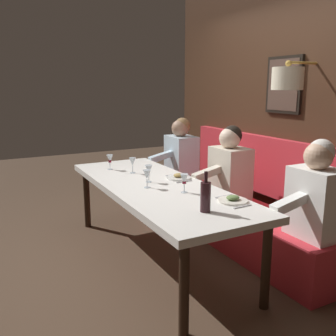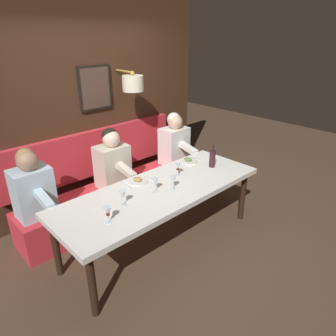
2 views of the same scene
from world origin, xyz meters
name	(u,v)px [view 1 (image 1 of 2)]	position (x,y,z in m)	size (l,w,h in m)	color
ground_plane	(156,258)	(0.00, 0.00, 0.00)	(12.00, 12.00, 0.00)	#4C3828
dining_table	(156,191)	(0.00, 0.00, 0.68)	(0.90, 2.46, 0.74)	silver
banquette_bench	(231,221)	(0.89, 0.00, 0.23)	(0.52, 2.66, 0.45)	red
back_wall_panel	(278,111)	(1.46, -0.01, 1.37)	(0.59, 3.86, 2.90)	#422819
diner_nearest	(316,193)	(0.88, -1.07, 0.82)	(0.60, 0.40, 0.79)	white
diner_near	(230,166)	(0.88, 0.05, 0.82)	(0.60, 0.40, 0.79)	beige
diner_middle	(181,151)	(0.88, 1.07, 0.82)	(0.60, 0.40, 0.79)	silver
place_setting_0	(233,200)	(0.31, -0.76, 0.75)	(0.24, 0.32, 0.05)	silver
place_setting_1	(179,177)	(0.30, 0.10, 0.75)	(0.24, 0.31, 0.05)	silver
wine_glass_0	(110,159)	(-0.16, 0.80, 0.86)	(0.07, 0.07, 0.16)	silver
wine_glass_1	(133,162)	(-0.01, 0.53, 0.86)	(0.07, 0.07, 0.16)	silver
wine_glass_2	(149,170)	(-0.02, 0.11, 0.86)	(0.07, 0.07, 0.16)	silver
wine_glass_3	(147,175)	(-0.12, -0.07, 0.86)	(0.07, 0.07, 0.16)	silver
wine_glass_4	(184,179)	(0.10, -0.36, 0.86)	(0.07, 0.07, 0.16)	silver
wine_bottle	(206,196)	(-0.02, -0.86, 0.86)	(0.08, 0.08, 0.30)	#33191E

